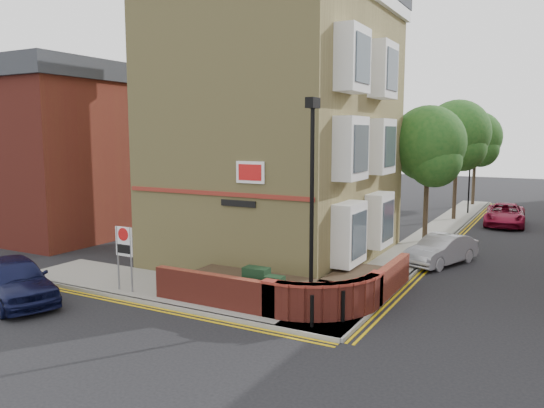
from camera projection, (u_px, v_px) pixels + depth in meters
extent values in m
plane|color=black|center=(243.00, 323.00, 15.26)|extent=(120.00, 120.00, 0.00)
cube|color=gray|center=(179.00, 291.00, 18.22)|extent=(13.00, 3.00, 0.12)
cube|color=gray|center=(433.00, 235.00, 28.21)|extent=(2.00, 32.00, 0.12)
cube|color=gray|center=(150.00, 303.00, 16.92)|extent=(13.00, 0.15, 0.12)
cube|color=gray|center=(453.00, 237.00, 27.74)|extent=(0.15, 32.00, 0.12)
cube|color=gold|center=(144.00, 307.00, 16.71)|extent=(13.00, 0.28, 0.01)
cube|color=gold|center=(457.00, 239.00, 27.63)|extent=(0.28, 32.00, 0.01)
cube|color=tan|center=(280.00, 129.00, 22.91)|extent=(8.00, 10.00, 11.00)
cube|color=maroon|center=(214.00, 193.00, 18.84)|extent=(7.80, 0.06, 0.15)
cube|color=white|center=(250.00, 172.00, 18.01)|extent=(1.10, 0.05, 0.75)
cube|color=black|center=(238.00, 203.00, 18.39)|extent=(1.40, 0.04, 0.22)
cylinder|color=black|center=(312.00, 215.00, 15.13)|extent=(0.12, 0.12, 6.00)
cylinder|color=black|center=(311.00, 303.00, 15.47)|extent=(0.20, 0.20, 0.80)
cube|color=black|center=(313.00, 103.00, 14.72)|extent=(0.25, 0.50, 0.30)
cube|color=black|center=(256.00, 286.00, 16.44)|extent=(0.80, 0.45, 1.20)
cube|color=black|center=(274.00, 294.00, 15.80)|extent=(0.55, 0.40, 1.10)
cylinder|color=black|center=(312.00, 311.00, 14.58)|extent=(0.11, 0.11, 0.90)
cylinder|color=black|center=(343.00, 306.00, 14.99)|extent=(0.11, 0.11, 0.90)
cylinder|color=slate|center=(118.00, 258.00, 18.06)|extent=(0.06, 0.06, 2.20)
cylinder|color=slate|center=(131.00, 260.00, 17.77)|extent=(0.06, 0.06, 2.20)
cube|color=white|center=(124.00, 241.00, 17.83)|extent=(0.72, 0.04, 1.00)
cylinder|color=red|center=(123.00, 234.00, 17.78)|extent=(0.44, 0.02, 0.44)
cube|color=maroon|center=(86.00, 160.00, 28.83)|extent=(6.00, 10.00, 8.00)
cube|color=#2A2E32|center=(82.00, 76.00, 28.25)|extent=(6.40, 10.40, 1.00)
cylinder|color=#382B1E|center=(426.00, 196.00, 26.17)|extent=(0.24, 0.24, 4.55)
sphere|color=#1B4C19|center=(428.00, 143.00, 25.83)|extent=(3.64, 3.64, 3.64)
sphere|color=#1B4C19|center=(435.00, 161.00, 25.49)|extent=(2.60, 2.60, 2.60)
sphere|color=#1B4C19|center=(424.00, 152.00, 26.38)|extent=(2.86, 2.86, 2.86)
cylinder|color=#382B1E|center=(455.00, 179.00, 33.10)|extent=(0.24, 0.24, 5.04)
sphere|color=#1B4C19|center=(457.00, 132.00, 32.72)|extent=(4.03, 4.03, 4.03)
sphere|color=#1B4C19|center=(463.00, 148.00, 32.39)|extent=(2.88, 2.88, 2.88)
sphere|color=#1B4C19|center=(453.00, 141.00, 33.28)|extent=(3.17, 3.17, 3.17)
cylinder|color=#382B1E|center=(474.00, 173.00, 40.07)|extent=(0.24, 0.24, 4.76)
sphere|color=#1B4C19|center=(476.00, 137.00, 39.72)|extent=(3.81, 3.81, 3.81)
sphere|color=#1B4C19|center=(480.00, 149.00, 39.38)|extent=(2.72, 2.72, 2.72)
sphere|color=#1B4C19|center=(472.00, 143.00, 40.27)|extent=(2.99, 2.99, 2.99)
cylinder|color=black|center=(469.00, 189.00, 35.64)|extent=(0.10, 0.10, 3.20)
imported|color=black|center=(470.00, 158.00, 35.36)|extent=(0.20, 0.16, 1.00)
imported|color=#0E1133|center=(15.00, 280.00, 17.09)|extent=(4.73, 3.16, 1.50)
imported|color=#A4A4AB|center=(441.00, 250.00, 22.07)|extent=(2.56, 4.01, 1.25)
imported|color=maroon|center=(505.00, 215.00, 31.54)|extent=(2.46, 4.86, 1.32)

